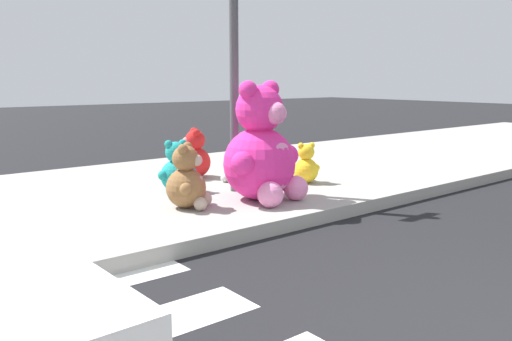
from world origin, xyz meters
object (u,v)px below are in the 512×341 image
at_px(plush_yellow, 306,167).
at_px(plush_pink_large, 262,153).
at_px(plush_white, 236,166).
at_px(sign_pole, 234,52).
at_px(plush_brown, 188,182).
at_px(plush_red, 194,158).
at_px(plush_teal, 177,171).

bearing_deg(plush_yellow, plush_pink_large, -159.17).
bearing_deg(plush_pink_large, plush_white, 69.06).
xyz_separation_m(sign_pole, plush_brown, (-0.92, -0.39, -1.41)).
relative_size(sign_pole, plush_white, 5.94).
bearing_deg(plush_yellow, plush_white, 137.27).
height_order(sign_pole, plush_red, sign_pole).
height_order(plush_teal, plush_yellow, plush_teal).
height_order(plush_pink_large, plush_teal, plush_pink_large).
distance_m(plush_pink_large, plush_yellow, 1.22).
distance_m(plush_white, plush_red, 0.68).
height_order(plush_pink_large, plush_red, plush_pink_large).
bearing_deg(plush_brown, plush_yellow, 6.22).
xyz_separation_m(plush_pink_large, plush_brown, (-0.87, 0.20, -0.26)).
bearing_deg(plush_pink_large, plush_yellow, 20.83).
bearing_deg(plush_yellow, plush_teal, 161.05).
bearing_deg(plush_brown, sign_pole, 22.86).
xyz_separation_m(plush_pink_large, plush_teal, (-0.55, 0.99, -0.29)).
xyz_separation_m(plush_pink_large, plush_white, (0.41, 1.06, -0.33)).
distance_m(plush_teal, plush_brown, 0.84).
bearing_deg(plush_white, sign_pole, -127.46).
relative_size(sign_pole, plush_pink_large, 2.34).
bearing_deg(plush_red, plush_yellow, -52.52).
bearing_deg(plush_pink_large, plush_teal, 119.25).
distance_m(plush_pink_large, plush_white, 1.18).
xyz_separation_m(plush_brown, plush_red, (1.00, 1.48, -0.00)).
height_order(sign_pole, plush_white, sign_pole).
relative_size(plush_brown, plush_red, 1.01).
bearing_deg(plush_yellow, sign_pole, 170.76).
relative_size(plush_teal, plush_red, 0.93).
relative_size(plush_white, plush_teal, 0.83).
height_order(plush_white, plush_brown, plush_brown).
xyz_separation_m(plush_brown, plush_yellow, (1.97, 0.21, -0.06)).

